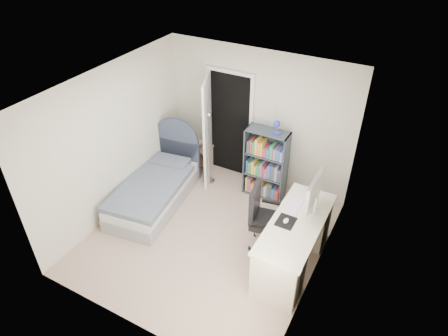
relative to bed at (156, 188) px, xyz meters
The scene contains 8 objects.
room_shell 1.62m from the bed, 15.32° to the right, with size 3.50×3.70×2.60m.
door 1.51m from the bed, 66.10° to the left, with size 0.92×0.78×2.06m.
bed is the anchor object (origin of this frame).
nightstand 1.28m from the bed, 83.57° to the left, with size 0.38×0.38×0.56m.
floor_lamp 1.12m from the bed, 59.54° to the left, with size 0.21×0.21×1.48m.
bookcase 1.94m from the bed, 34.25° to the left, with size 0.73×0.31×1.54m.
desk 2.63m from the bed, ahead, with size 0.67×1.68×1.38m.
office_chair 2.08m from the bed, ahead, with size 0.58×0.60×1.09m.
Camera 1 is at (2.40, -3.93, 4.52)m, focal length 32.00 mm.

